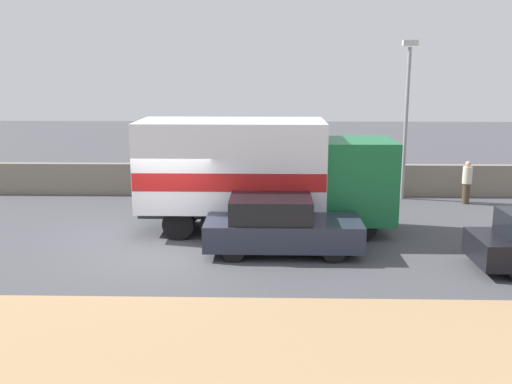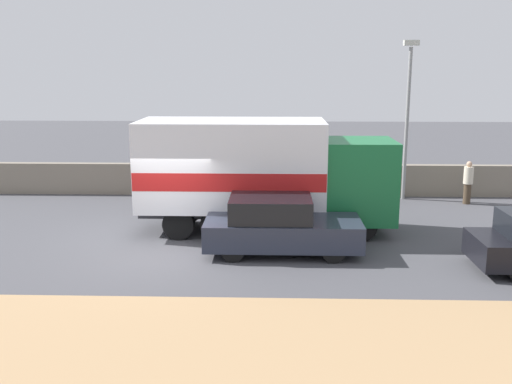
% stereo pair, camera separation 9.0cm
% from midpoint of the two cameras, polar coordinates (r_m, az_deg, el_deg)
% --- Properties ---
extents(ground_plane, '(80.00, 80.00, 0.00)m').
position_cam_midpoint_polar(ground_plane, '(15.93, -9.45, -6.26)').
color(ground_plane, '#47474C').
extents(dirt_shoulder_foreground, '(60.00, 4.75, 0.04)m').
position_cam_midpoint_polar(dirt_shoulder_foreground, '(11.12, -14.76, -14.91)').
color(dirt_shoulder_foreground, tan).
rests_on(dirt_shoulder_foreground, ground_plane).
extents(stone_wall_backdrop, '(60.00, 0.35, 1.26)m').
position_cam_midpoint_polar(stone_wall_backdrop, '(23.13, -5.97, 1.29)').
color(stone_wall_backdrop, gray).
rests_on(stone_wall_backdrop, ground_plane).
extents(street_lamp, '(0.56, 0.28, 6.04)m').
position_cam_midpoint_polar(street_lamp, '(22.60, 14.73, 8.17)').
color(street_lamp, gray).
rests_on(street_lamp, ground_plane).
extents(box_truck, '(7.77, 2.61, 3.48)m').
position_cam_midpoint_polar(box_truck, '(17.53, -0.14, 2.12)').
color(box_truck, '#196B38').
rests_on(box_truck, ground_plane).
extents(car_hatchback, '(4.28, 1.82, 1.59)m').
position_cam_midpoint_polar(car_hatchback, '(15.72, 2.21, -3.39)').
color(car_hatchback, '#282D3D').
rests_on(car_hatchback, ground_plane).
extents(pedestrian, '(0.35, 0.35, 1.62)m').
position_cam_midpoint_polar(pedestrian, '(22.83, 20.23, 0.98)').
color(pedestrian, '#473828').
rests_on(pedestrian, ground_plane).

